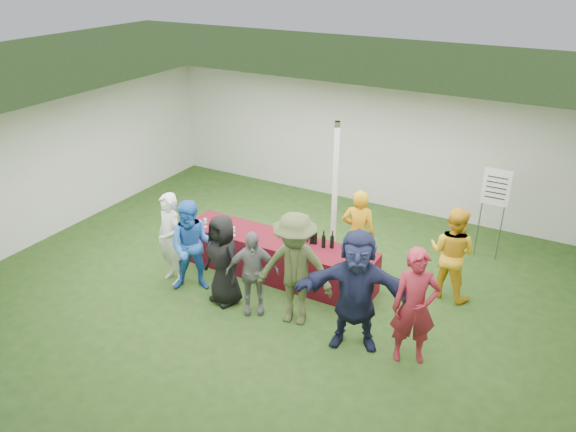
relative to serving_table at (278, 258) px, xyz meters
The scene contains 18 objects.
ground 0.40m from the serving_table, 56.55° to the right, with size 60.00×60.00×0.00m, color #284719.
tent 1.57m from the serving_table, 61.70° to the left, with size 10.00×10.00×10.00m.
serving_table is the anchor object (origin of this frame).
wine_bottles 0.82m from the serving_table, 13.94° to the left, with size 0.69×0.13×0.32m.
wine_glasses 1.06m from the serving_table, 163.33° to the right, with size 1.14×0.14×0.16m.
water_bottle 0.49m from the serving_table, 50.82° to the left, with size 0.07×0.07×0.23m.
bar_towel 1.64m from the serving_table, ahead, with size 0.25×0.18×0.03m, color white.
dump_bucket 1.67m from the serving_table, ahead, with size 0.24×0.24×0.18m, color slate.
wine_list_sign 4.15m from the serving_table, 38.89° to the left, with size 0.50×0.03×1.80m.
staff_pourer 1.49m from the serving_table, 31.00° to the left, with size 0.61×0.40×1.67m, color #CC8D10.
staff_back 3.00m from the serving_table, 16.95° to the left, with size 0.80×0.62×1.64m, color gold.
customer_0 1.93m from the serving_table, 145.92° to the right, with size 0.61×0.40×1.68m, color white.
customer_1 1.56m from the serving_table, 134.91° to the right, with size 0.80×0.63×1.65m, color blue.
customer_2 1.26m from the serving_table, 108.78° to the right, with size 0.77×0.50×1.58m, color black.
customer_3 1.21m from the serving_table, 80.96° to the right, with size 0.85×0.35×1.45m, color slate.
customer_4 1.50m from the serving_table, 49.33° to the right, with size 1.22×0.70×1.89m, color #414B27.
customer_5 2.33m from the serving_table, 30.20° to the right, with size 1.76×0.56×1.90m, color #1C2040.
customer_6 3.03m from the serving_table, 20.60° to the right, with size 0.65×0.43×1.78m, color maroon.
Camera 1 is at (4.32, -7.46, 5.38)m, focal length 35.00 mm.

